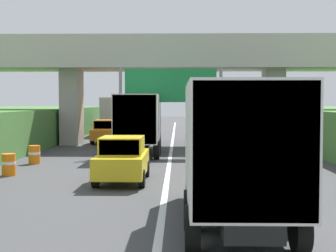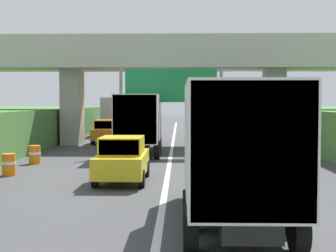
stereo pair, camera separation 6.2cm
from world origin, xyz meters
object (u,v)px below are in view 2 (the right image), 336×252
Objects in this scene: overhead_highway_sign at (171,91)px; car_orange at (107,132)px; truck_silver at (140,121)px; truck_blue at (118,114)px; car_yellow at (122,159)px; construction_barrel_3 at (35,154)px; truck_green at (233,146)px; construction_barrel_2 at (9,164)px; truck_red at (238,116)px.

overhead_highway_sign reaches higher than car_orange.
truck_silver is 1.00× the size of truck_blue.
car_yellow is 4.56× the size of construction_barrel_3.
truck_silver is at bearing -68.42° from car_orange.
truck_green reaches higher than car_orange.
truck_blue is at bearing 87.02° from construction_barrel_2.
truck_red is 18.92m from construction_barrel_3.
car_orange is 12.24m from construction_barrel_3.
construction_barrel_2 is (-4.85, 1.50, -0.40)m from car_yellow.
truck_silver is at bearing 90.64° from car_yellow.
overhead_highway_sign is at bearing -73.41° from truck_blue.
construction_barrel_2 is at bearing -120.17° from truck_silver.
car_orange is at bearing 111.58° from truck_silver.
truck_silver is 1.78× the size of car_yellow.
overhead_highway_sign is 6.53× the size of construction_barrel_3.
car_yellow is at bearing 118.41° from truck_green.
overhead_highway_sign reaches higher than truck_green.
construction_barrel_2 and construction_barrel_3 have the same top height.
overhead_highway_sign is 1.43× the size of car_orange.
car_yellow is at bearing -89.36° from truck_silver.
construction_barrel_2 is at bearing -129.17° from overhead_highway_sign.
truck_red reaches higher than car_yellow.
truck_red is at bearing 56.74° from truck_silver.
car_orange is 4.56× the size of construction_barrel_3.
truck_silver is at bearing -123.26° from truck_red.
truck_silver is at bearing 102.52° from truck_green.
construction_barrel_2 is (-4.74, -8.16, -1.47)m from truck_silver.
construction_barrel_3 is at bearing 132.76° from car_yellow.
truck_blue is at bearing 146.55° from truck_red.
truck_green is 11.54m from construction_barrel_2.
overhead_highway_sign is 0.81× the size of truck_silver.
truck_green is 24.75m from car_orange.
car_yellow is 17.73m from car_orange.
truck_red is at bearing 51.70° from construction_barrel_3.
truck_blue is at bearing 92.06° from car_orange.
car_orange is 16.03m from construction_barrel_2.
truck_red and truck_blue have the same top height.
truck_green is (1.78, -15.88, -1.73)m from overhead_highway_sign.
truck_blue is (-10.29, 6.80, 0.00)m from truck_red.
truck_red is at bearing 64.40° from overhead_highway_sign.
overhead_highway_sign is 6.53× the size of construction_barrel_2.
car_yellow is (-1.67, -9.50, -2.81)m from overhead_highway_sign.
truck_green and truck_blue have the same top height.
overhead_highway_sign is at bearing 32.30° from construction_barrel_3.
overhead_highway_sign is at bearing -5.10° from truck_silver.
truck_green reaches higher than construction_barrel_3.
truck_green is 8.11× the size of construction_barrel_3.
car_orange reaches higher than construction_barrel_3.
overhead_highway_sign is at bearing 80.04° from car_yellow.
truck_green is 1.78× the size of car_orange.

